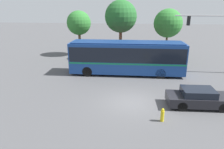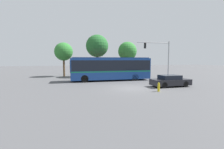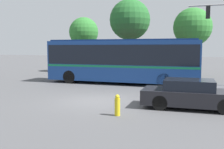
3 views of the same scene
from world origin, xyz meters
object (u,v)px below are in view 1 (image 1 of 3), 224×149
Objects in this scene: city_bus at (127,56)px; sedan_foreground at (199,98)px; street_tree_centre at (121,17)px; street_tree_right at (168,23)px; street_tree_left at (79,23)px; traffic_light_pole at (217,33)px; fire_hydrant at (162,115)px.

city_bus is 2.60× the size of sedan_foreground.
street_tree_centre is 5.94m from street_tree_right.
traffic_light_pole is at bearing -21.80° from street_tree_left.
sedan_foreground is 19.50m from street_tree_left.
street_tree_centre is at bearing 114.29° from sedan_foreground.
street_tree_right is at bearing 5.82° from street_tree_centre.
street_tree_left is 7.12× the size of fire_hydrant.
street_tree_right is (11.71, -1.24, 0.17)m from street_tree_left.
traffic_light_pole is (8.86, 1.56, 2.20)m from city_bus.
fire_hydrant is at bearing -60.53° from street_tree_left.
street_tree_centre is at bearing -24.28° from traffic_light_pole.
sedan_foreground is 0.59× the size of street_tree_centre.
street_tree_centre is (-6.44, 12.81, 4.80)m from sedan_foreground.
city_bus reaches higher than sedan_foreground.
fire_hydrant is (2.63, -9.08, -1.48)m from city_bus.
sedan_foreground reaches higher than fire_hydrant.
street_tree_right is (-0.59, 13.40, 4.00)m from sedan_foreground.
street_tree_centre is at bearing -174.18° from street_tree_right.
city_bus is at bearing 125.93° from sedan_foreground.
street_tree_left reaches higher than fire_hydrant.
street_tree_left reaches higher than sedan_foreground.
sedan_foreground is at bearing -49.96° from street_tree_left.
street_tree_right is at bearing -51.13° from traffic_light_pole.
street_tree_right is at bearing -126.88° from city_bus.
street_tree_right is 16.42m from fire_hydrant.
traffic_light_pole is 11.00m from street_tree_centre.
city_bus is 8.70m from sedan_foreground.
street_tree_left is at bearing -21.80° from traffic_light_pole.
traffic_light_pole reaches higher than sedan_foreground.
street_tree_centre is (-1.10, 6.05, 3.53)m from city_bus.
street_tree_left is (-12.30, 14.64, 3.83)m from sedan_foreground.
street_tree_centre is (-9.96, 4.49, 1.32)m from traffic_light_pole.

